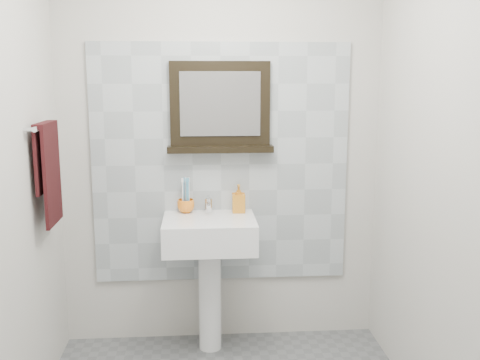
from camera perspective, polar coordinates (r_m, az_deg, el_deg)
The scene contains 11 objects.
back_wall at distance 3.52m, azimuth -1.97°, elevation 3.23°, with size 2.00×0.01×2.50m, color beige.
front_wall at distance 1.37m, azimuth 1.91°, elevation -8.67°, with size 2.00×0.01×2.50m, color beige.
right_wall at distance 2.68m, azimuth 20.94°, elevation 0.21°, with size 0.01×2.20×2.50m, color beige.
splashback at distance 3.52m, azimuth -1.95°, elevation 1.59°, with size 1.60×0.02×1.50m, color #A5AEB3.
pedestal_sink at distance 3.42m, azimuth -3.12°, elevation -6.86°, with size 0.55×0.44×0.96m.
toothbrush_cup at distance 3.50m, azimuth -5.52°, elevation -2.65°, with size 0.11×0.11×0.08m, color orange.
toothbrushes at distance 3.48m, azimuth -5.50°, elevation -1.35°, with size 0.05×0.04×0.21m.
soap_dispenser at distance 3.48m, azimuth -0.14°, elevation -1.89°, with size 0.08×0.08×0.17m, color #C75917.
framed_mirror at distance 3.46m, azimuth -2.04°, elevation 7.19°, with size 0.65×0.11×0.55m.
towel_bar at distance 3.14m, azimuth -19.26°, elevation 5.20°, with size 0.07×0.40×0.03m.
hand_towel at distance 3.16m, azimuth -18.91°, elevation 1.41°, with size 0.06×0.30×0.55m.
Camera 1 is at (-0.14, -2.39, 1.70)m, focal length 42.00 mm.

